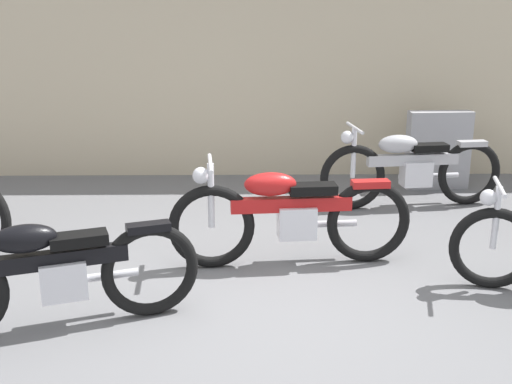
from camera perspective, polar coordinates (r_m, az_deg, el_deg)
The scene contains 6 objects.
ground_plane at distance 4.90m, azimuth 0.26°, elevation -10.24°, with size 40.00×40.00×0.00m, color slate.
building_wall at distance 8.40m, azimuth -0.29°, elevation 13.05°, with size 18.00×0.30×3.38m, color beige.
stone_marker at distance 8.13m, azimuth 15.98°, elevation 3.64°, with size 0.77×0.20×0.96m, color #9E9EA3.
motorcycle_black at distance 4.62m, azimuth -17.76°, elevation -6.86°, with size 1.94×0.85×0.91m.
motorcycle_red at distance 5.49m, azimuth 2.98°, elevation -2.06°, with size 2.11×0.59×0.95m.
motorcycle_silver at distance 7.28m, azimuth 13.67°, elevation 2.12°, with size 2.08×0.59×0.94m.
Camera 1 is at (-0.09, -4.37, 2.21)m, focal length 44.66 mm.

